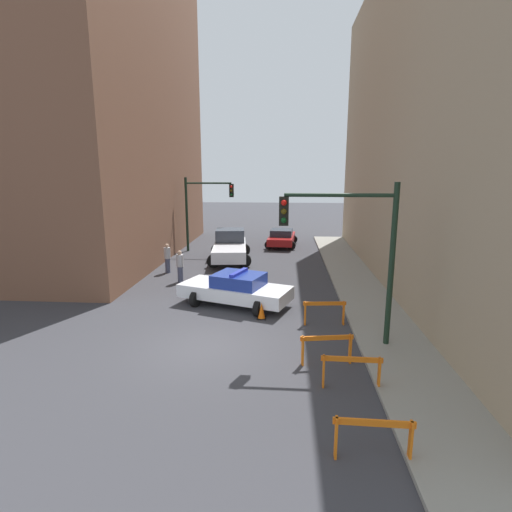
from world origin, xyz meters
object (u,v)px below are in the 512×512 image
parked_car_near (282,237)px  barrier_front (373,433)px  traffic_light_near (355,240)px  pedestrian_corner (167,258)px  white_truck (230,246)px  pedestrian_crossing (180,266)px  traffic_light_far (202,203)px  barrier_corner (325,309)px  police_car (236,289)px  barrier_mid (351,367)px  barrier_back (327,345)px  traffic_cone (262,311)px

parked_car_near → barrier_front: (2.06, -22.89, -0.06)m
traffic_light_near → pedestrian_corner: (-8.77, 8.99, -2.67)m
white_truck → pedestrian_crossing: (-1.86, -5.25, -0.04)m
traffic_light_far → pedestrian_crossing: bearing=-86.6°
barrier_corner → traffic_light_far: bearing=118.7°
traffic_light_near → police_car: (-4.23, 3.74, -2.81)m
parked_car_near → pedestrian_corner: bearing=-122.2°
barrier_corner → barrier_mid: bearing=-86.3°
white_truck → pedestrian_corner: 4.59m
police_car → traffic_light_far: bearing=38.0°
pedestrian_corner → barrier_front: bearing=-174.5°
pedestrian_corner → barrier_mid: size_ratio=1.04×
barrier_mid → pedestrian_crossing: bearing=126.1°
police_car → barrier_front: bearing=-137.4°
barrier_mid → white_truck: bearing=109.4°
barrier_corner → pedestrian_crossing: bearing=142.1°
pedestrian_corner → barrier_front: 16.63m
pedestrian_corner → barrier_mid: (8.38, -11.67, -0.24)m
pedestrian_corner → barrier_front: pedestrian_corner is taller
pedestrian_corner → traffic_light_near: bearing=-160.5°
white_truck → barrier_corner: white_truck is taller
pedestrian_corner → barrier_front: size_ratio=1.04×
traffic_light_far → parked_car_near: bearing=22.6°
pedestrian_crossing → barrier_corner: (6.88, -5.36, -0.24)m
police_car → barrier_back: bearing=-127.0°
traffic_light_near → parked_car_near: traffic_light_near is taller
police_car → traffic_cone: bearing=-122.4°
barrier_front → barrier_mid: 2.69m
parked_car_near → pedestrian_corner: pedestrian_corner is taller
pedestrian_crossing → traffic_cone: bearing=-136.5°
traffic_light_near → barrier_back: bearing=-123.8°
pedestrian_crossing → traffic_cone: (4.51, -4.93, -0.54)m
traffic_light_far → barrier_mid: 19.64m
traffic_light_near → traffic_cone: size_ratio=7.93×
parked_car_near → barrier_corner: (1.77, -15.75, -0.06)m
white_truck → pedestrian_corner: (-3.08, -3.40, -0.04)m
traffic_light_near → barrier_mid: (-0.39, -2.67, -2.91)m
traffic_light_near → barrier_corner: bearing=110.7°
traffic_light_far → barrier_front: 22.12m
barrier_mid → parked_car_near: bearing=95.8°
traffic_light_far → barrier_corner: 15.56m
parked_car_near → barrier_mid: bearing=-79.9°
barrier_mid → traffic_cone: barrier_mid is taller
pedestrian_crossing → pedestrian_corner: 2.21m
parked_car_near → barrier_back: parked_car_near is taller
traffic_light_far → barrier_mid: bearing=-66.8°
police_car → barrier_front: size_ratio=3.15×
police_car → barrier_mid: 7.48m
police_car → barrier_back: 6.08m
parked_car_near → barrier_corner: size_ratio=2.77×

